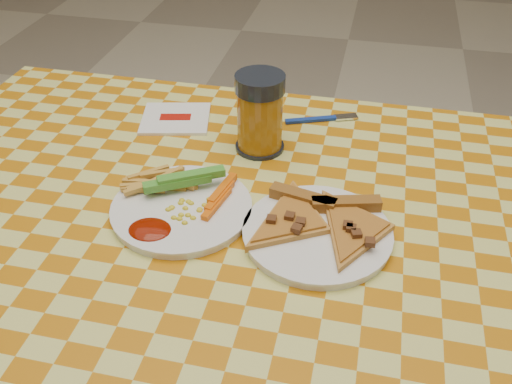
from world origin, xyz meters
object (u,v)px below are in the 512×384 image
at_px(drink_glass, 260,114).
at_px(plate_right, 317,234).
at_px(plate_left, 182,210).
at_px(table, 241,252).

bearing_deg(drink_glass, plate_right, -58.63).
bearing_deg(plate_left, drink_glass, 69.51).
relative_size(plate_right, drink_glass, 1.51).
distance_m(plate_left, plate_right, 0.22).
bearing_deg(plate_right, plate_left, 176.84).
relative_size(plate_left, plate_right, 0.99).
height_order(plate_right, drink_glass, drink_glass).
height_order(table, drink_glass, drink_glass).
distance_m(table, plate_left, 0.12).
relative_size(table, plate_left, 5.76).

